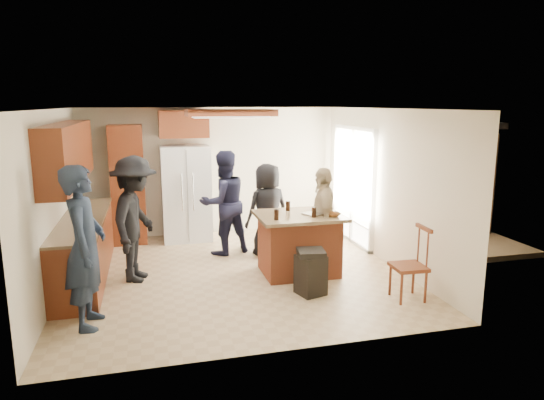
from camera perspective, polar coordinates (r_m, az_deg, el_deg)
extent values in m
plane|color=tan|center=(7.59, -4.37, -8.56)|extent=(5.00, 5.00, 0.00)
plane|color=white|center=(7.14, -4.68, 10.66)|extent=(5.00, 5.00, 0.00)
plane|color=beige|center=(9.71, -7.08, 3.37)|extent=(5.00, 0.00, 5.00)
plane|color=beige|center=(4.88, 0.57, -4.47)|extent=(5.00, 0.00, 5.00)
plane|color=beige|center=(7.28, -24.30, -0.21)|extent=(0.00, 5.00, 5.00)
plane|color=beige|center=(8.07, 13.25, 1.54)|extent=(0.00, 5.00, 5.00)
cube|color=white|center=(9.16, 9.63, 1.55)|extent=(0.02, 1.60, 2.10)
cube|color=white|center=(9.15, 9.51, 1.55)|extent=(0.08, 1.72, 2.10)
cube|color=maroon|center=(7.34, -4.94, 10.20)|extent=(1.30, 0.70, 0.10)
cube|color=white|center=(7.34, -4.93, 9.73)|extent=(1.10, 0.50, 0.02)
cube|color=olive|center=(10.10, 17.35, -4.30)|extent=(3.00, 3.00, 0.10)
cube|color=#593319|center=(10.75, 19.20, 2.25)|extent=(1.40, 1.60, 2.00)
imported|color=#1C2638|center=(5.98, -21.14, -5.21)|extent=(0.55, 0.73, 1.91)
imported|color=#1A1B34|center=(8.36, -5.69, -0.33)|extent=(1.00, 0.79, 1.80)
imported|color=black|center=(8.26, -0.50, -1.16)|extent=(0.89, 0.70, 1.59)
imported|color=tan|center=(7.56, 6.01, -2.26)|extent=(0.71, 1.04, 1.62)
imported|color=black|center=(7.32, -15.78, -2.19)|extent=(0.87, 1.30, 1.85)
cube|color=maroon|center=(7.80, -21.16, -5.37)|extent=(0.60, 3.00, 0.88)
cube|color=#846B4C|center=(7.69, -21.40, -2.08)|extent=(0.64, 3.00, 0.04)
cube|color=maroon|center=(7.55, -22.87, 5.09)|extent=(0.35, 3.00, 0.85)
cube|color=maroon|center=(9.36, -16.57, 1.76)|extent=(0.60, 0.60, 2.20)
cube|color=maroon|center=(9.27, -10.39, 8.80)|extent=(0.90, 0.60, 0.50)
cube|color=white|center=(9.33, -10.07, 0.79)|extent=(0.90, 0.72, 1.80)
cube|color=gray|center=(8.98, -9.89, 0.37)|extent=(0.01, 0.01, 1.71)
cylinder|color=silver|center=(8.93, -10.54, 0.88)|extent=(0.02, 0.02, 0.70)
cylinder|color=silver|center=(8.94, -9.26, 0.94)|extent=(0.02, 0.02, 0.70)
cube|color=#A74A2B|center=(7.46, 3.18, -5.35)|extent=(1.10, 0.85, 0.88)
cube|color=#7A6146|center=(7.34, 3.22, -1.87)|extent=(1.28, 1.03, 0.05)
cube|color=silver|center=(7.37, 5.20, -1.58)|extent=(0.45, 0.40, 0.02)
imported|color=brown|center=(7.25, 7.22, -1.70)|extent=(0.23, 0.23, 0.05)
cylinder|color=black|center=(6.95, 0.53, -1.76)|extent=(0.07, 0.07, 0.15)
cylinder|color=black|center=(7.56, 1.90, -0.70)|extent=(0.07, 0.07, 0.15)
cylinder|color=black|center=(7.68, 6.12, -0.57)|extent=(0.07, 0.07, 0.15)
cylinder|color=black|center=(7.14, 4.95, -1.45)|extent=(0.07, 0.07, 0.15)
cube|color=black|center=(6.72, 4.57, -8.77)|extent=(0.42, 0.42, 0.55)
cube|color=black|center=(6.62, 4.62, -6.21)|extent=(0.41, 0.41, 0.08)
cube|color=maroon|center=(6.72, 15.76, -7.58)|extent=(0.44, 0.44, 0.05)
cylinder|color=maroon|center=(6.58, 14.98, -10.07)|extent=(0.04, 0.04, 0.44)
cylinder|color=maroon|center=(6.73, 17.62, -9.73)|extent=(0.04, 0.04, 0.44)
cylinder|color=maroon|center=(6.87, 13.73, -9.10)|extent=(0.04, 0.04, 0.44)
cylinder|color=maroon|center=(7.01, 16.28, -8.80)|extent=(0.04, 0.04, 0.44)
cube|color=maroon|center=(6.66, 17.46, -3.18)|extent=(0.06, 0.40, 0.05)
cylinder|color=maroon|center=(6.63, 17.83, -5.52)|extent=(0.03, 0.03, 0.50)
cylinder|color=maroon|center=(6.83, 16.86, -4.97)|extent=(0.03, 0.03, 0.50)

